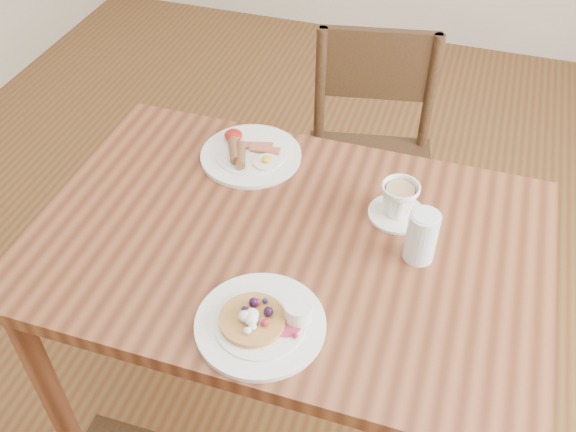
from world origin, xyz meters
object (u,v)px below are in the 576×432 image
(teacup_saucer, at_px, (399,202))
(chair_far, at_px, (369,156))
(water_glass, at_px, (422,237))
(breakfast_plate, at_px, (249,154))
(pancake_plate, at_px, (263,321))
(dining_table, at_px, (288,266))

(teacup_saucer, bearing_deg, chair_far, 107.24)
(teacup_saucer, bearing_deg, water_glass, -59.51)
(chair_far, distance_m, breakfast_plate, 0.57)
(chair_far, xyz_separation_m, breakfast_plate, (-0.25, -0.43, 0.27))
(chair_far, relative_size, pancake_plate, 3.26)
(dining_table, height_order, chair_far, chair_far)
(pancake_plate, bearing_deg, water_glass, 47.19)
(chair_far, distance_m, water_glass, 0.77)
(water_glass, bearing_deg, teacup_saucer, 120.49)
(pancake_plate, xyz_separation_m, breakfast_plate, (-0.22, 0.52, -0.00))
(pancake_plate, relative_size, water_glass, 2.13)
(dining_table, bearing_deg, breakfast_plate, 126.56)
(chair_far, xyz_separation_m, water_glass, (0.24, -0.66, 0.32))
(teacup_saucer, height_order, water_glass, water_glass)
(dining_table, bearing_deg, chair_far, 84.92)
(chair_far, xyz_separation_m, teacup_saucer, (0.17, -0.53, 0.30))
(chair_far, bearing_deg, dining_table, 74.21)
(breakfast_plate, bearing_deg, water_glass, -24.63)
(pancake_plate, height_order, teacup_saucer, teacup_saucer)
(chair_far, xyz_separation_m, pancake_plate, (-0.03, -0.95, 0.27))
(breakfast_plate, bearing_deg, chair_far, 59.53)
(chair_far, height_order, pancake_plate, chair_far)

